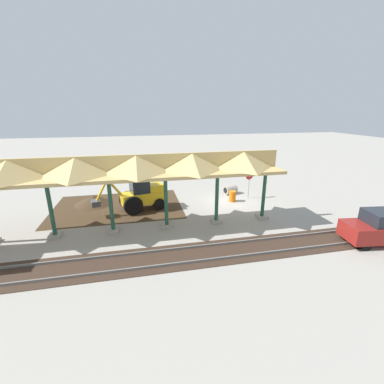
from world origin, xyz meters
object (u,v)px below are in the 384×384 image
(stop_sign, at_px, (249,179))
(traffic_barrel, at_px, (232,196))
(backhoe, at_px, (141,194))
(concrete_pipe, at_px, (230,190))
(distant_parked_car, at_px, (383,227))

(stop_sign, relative_size, traffic_barrel, 2.72)
(backhoe, height_order, concrete_pipe, backhoe)
(stop_sign, bearing_deg, backhoe, 4.98)
(traffic_barrel, bearing_deg, distant_parked_car, 124.53)
(distant_parked_car, distance_m, traffic_barrel, 10.39)
(backhoe, relative_size, distant_parked_car, 1.24)
(stop_sign, height_order, distant_parked_car, stop_sign)
(stop_sign, height_order, backhoe, backhoe)
(backhoe, bearing_deg, stop_sign, -175.02)
(concrete_pipe, bearing_deg, distant_parked_car, 117.08)
(distant_parked_car, bearing_deg, stop_sign, -65.00)
(concrete_pipe, xyz_separation_m, distant_parked_car, (-5.37, 10.51, 0.57))
(backhoe, xyz_separation_m, concrete_pipe, (-8.12, -2.25, -0.84))
(backhoe, xyz_separation_m, traffic_barrel, (-7.60, -0.29, -0.81))
(backhoe, xyz_separation_m, distant_parked_car, (-13.49, 8.26, -0.27))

